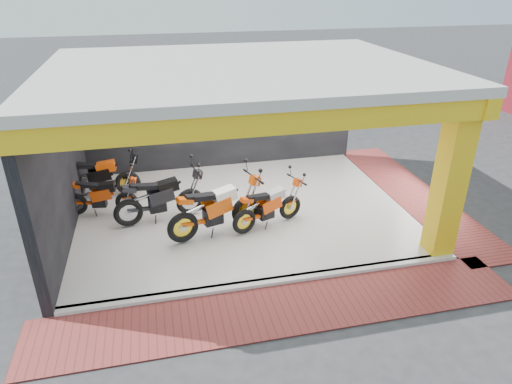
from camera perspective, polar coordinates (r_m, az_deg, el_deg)
ground at (r=9.94m, az=0.52°, el=-7.94°), size 80.00×80.00×0.00m
showroom_floor at (r=11.59m, az=-1.76°, el=-2.36°), size 8.00×6.00×0.10m
showroom_ceiling at (r=10.39m, az=-2.03°, el=15.15°), size 8.40×6.40×0.20m
back_wall at (r=13.80m, az=-4.40°, el=9.90°), size 8.20×0.20×3.50m
left_wall at (r=10.94m, az=-23.49°, el=3.43°), size 0.20×6.20×3.50m
corner_column at (r=9.97m, az=23.10°, el=1.41°), size 0.50×0.50×3.50m
header_beam_front at (r=7.62m, az=2.37°, el=8.83°), size 8.40×0.30×0.40m
header_beam_right at (r=11.86m, az=17.93°, el=13.83°), size 0.30×6.40×0.40m
floor_kerb at (r=9.10m, az=2.03°, el=-11.16°), size 8.00×0.20×0.10m
paver_front at (r=8.54m, az=3.39°, el=-14.41°), size 9.00×1.40×0.03m
paver_right at (r=13.28m, az=19.01°, el=-0.19°), size 1.40×7.00×0.03m
moto_hero at (r=10.51m, az=-1.31°, el=-0.67°), size 2.57×1.55×1.47m
moto_row_a at (r=10.86m, az=4.33°, el=-0.55°), size 2.13×1.38×1.22m
moto_row_b at (r=11.10m, az=-8.35°, el=0.35°), size 2.40×1.24×1.39m
moto_row_c at (r=12.46m, az=-15.89°, el=2.46°), size 2.27×0.91×1.37m
moto_row_d at (r=11.54m, az=-15.97°, el=-0.03°), size 2.00×1.00×1.17m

